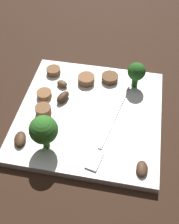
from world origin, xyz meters
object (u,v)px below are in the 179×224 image
Objects in this scene: plate at (90,115)px; mushroom_0 at (142,169)px; fork at (108,131)px; sausage_slice_0 at (43,110)px; broccoli_floret_1 at (136,72)px; sausage_slice_3 at (44,94)px; broccoli_floret_0 at (44,130)px; mushroom_3 at (63,97)px; sausage_slice_4 at (110,78)px; sausage_slice_2 at (54,71)px; mushroom_2 at (62,84)px; mushroom_1 at (20,139)px; sausage_slice_1 at (86,79)px.

plate is 9.19× the size of mushroom_0.
fork is 6.71× the size of sausage_slice_0.
broccoli_floret_1 reaches higher than sausage_slice_3.
mushroom_3 is (-0.10, 0.00, -0.03)m from broccoli_floret_0.
fork is 5.74× the size of sausage_slice_4.
broccoli_floret_0 is 2.32× the size of sausage_slice_2.
sausage_slice_3 is at bearing -122.76° from mushroom_0.
mushroom_3 is at bearing -48.50° from sausage_slice_4.
mushroom_3 is at bearing 16.83° from mushroom_2.
sausage_slice_0 reaches higher than fork.
mushroom_3 is (-0.10, 0.04, 0.00)m from mushroom_1.
mushroom_1 is 0.97× the size of mushroom_3.
sausage_slice_2 is (-0.01, -0.07, -0.00)m from sausage_slice_1.
sausage_slice_0 reaches higher than plate.
sausage_slice_0 reaches higher than sausage_slice_2.
sausage_slice_3 is 1.28× the size of mushroom_2.
sausage_slice_3 is (-0.10, -0.03, -0.03)m from broccoli_floret_0.
sausage_slice_4 is at bearing 165.11° from plate.
sausage_slice_1 reaches higher than sausage_slice_2.
mushroom_0 is at bearing 46.52° from mushroom_2.
broccoli_floret_0 is at bearing -37.57° from broccoli_floret_1.
plate is 1.35× the size of fork.
fork is 6.01× the size of mushroom_3.
sausage_slice_0 is 0.04m from mushroom_3.
mushroom_1 is 0.11m from mushroom_3.
fork reaches higher than plate.
sausage_slice_3 is at bearing -104.09° from plate.
sausage_slice_1 is 1.18× the size of sausage_slice_3.
sausage_slice_2 is at bearing -92.04° from broccoli_floret_1.
mushroom_2 is (-0.03, 0.02, 0.00)m from sausage_slice_3.
sausage_slice_2 is (-0.12, -0.12, 0.00)m from fork.
sausage_slice_3 reaches higher than plate.
sausage_slice_0 is 0.92× the size of mushroom_1.
sausage_slice_1 is 0.05m from mushroom_2.
sausage_slice_4 is 0.20m from mushroom_1.
sausage_slice_2 is at bearing -174.01° from sausage_slice_0.
broccoli_floret_1 is at bearing 87.96° from sausage_slice_2.
plate is 0.13m from mushroom_0.
sausage_slice_0 is 1.00× the size of sausage_slice_2.
broccoli_floret_0 reaches higher than sausage_slice_4.
plate is 0.09m from sausage_slice_3.
sausage_slice_0 is (-0.02, -0.11, 0.01)m from fork.
sausage_slice_2 is at bearing -141.38° from mushroom_2.
mushroom_0 reaches higher than fork.
mushroom_0 is (0.17, 0.11, -0.00)m from sausage_slice_1.
sausage_slice_2 is 1.01× the size of mushroom_0.
sausage_slice_2 is 0.26m from mushroom_0.
mushroom_0 reaches higher than plate.
broccoli_floret_0 is (0.08, -0.05, 0.05)m from plate.
sausage_slice_0 is at bearing -33.98° from mushroom_3.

